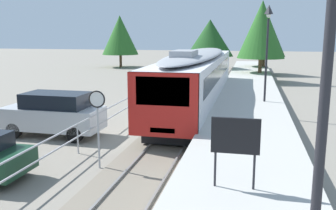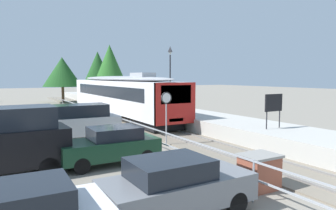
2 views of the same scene
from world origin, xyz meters
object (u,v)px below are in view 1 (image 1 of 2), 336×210
object	(u,v)px
platform_lamp_far_end	(261,34)
speed_limit_sign	(97,110)
platform_lamp_near_end	(329,43)
platform_lamp_mid_platform	(268,35)
platform_notice_board	(235,138)
commuter_train	(197,75)
parked_suv_silver	(54,114)

from	to	relation	value
platform_lamp_far_end	speed_limit_sign	bearing A→B (deg)	-102.42
platform_lamp_far_end	platform_lamp_near_end	bearing A→B (deg)	-90.00
platform_lamp_mid_platform	platform_lamp_far_end	xyz separation A→B (m)	(0.00, 17.18, 0.00)
platform_lamp_near_end	platform_notice_board	size ratio (longest dim) A/B	2.97
platform_notice_board	platform_lamp_far_end	bearing A→B (deg)	87.84
platform_lamp_mid_platform	speed_limit_sign	bearing A→B (deg)	-121.18
platform_lamp_mid_platform	commuter_train	bearing A→B (deg)	158.71
platform_lamp_mid_platform	platform_lamp_far_end	bearing A→B (deg)	90.00
platform_lamp_near_end	platform_notice_board	xyz separation A→B (m)	(-1.12, 4.57, -2.44)
platform_lamp_near_end	commuter_train	bearing A→B (deg)	102.37
platform_lamp_far_end	parked_suv_silver	distance (m)	25.62
platform_notice_board	commuter_train	bearing A→B (deg)	101.90
commuter_train	platform_lamp_near_end	distance (m)	19.39
commuter_train	parked_suv_silver	bearing A→B (deg)	-125.14
commuter_train	platform_lamp_mid_platform	xyz separation A→B (m)	(4.12, -1.61, 2.48)
speed_limit_sign	platform_lamp_far_end	bearing A→B (deg)	77.58
platform_lamp_near_end	platform_notice_board	distance (m)	5.30
platform_lamp_near_end	parked_suv_silver	world-z (taller)	platform_lamp_near_end
platform_lamp_mid_platform	parked_suv_silver	xyz separation A→B (m)	(-9.67, -6.28, -3.56)
platform_lamp_far_end	commuter_train	bearing A→B (deg)	-104.82
platform_lamp_near_end	parked_suv_silver	xyz separation A→B (m)	(-9.67, 10.91, -3.56)
platform_notice_board	speed_limit_sign	xyz separation A→B (m)	(-4.83, 2.78, -0.06)
platform_notice_board	speed_limit_sign	distance (m)	5.57
platform_lamp_mid_platform	parked_suv_silver	size ratio (longest dim) A/B	1.16
platform_lamp_near_end	parked_suv_silver	bearing A→B (deg)	131.56
speed_limit_sign	parked_suv_silver	world-z (taller)	speed_limit_sign
speed_limit_sign	parked_suv_silver	size ratio (longest dim) A/B	0.61
commuter_train	platform_lamp_mid_platform	world-z (taller)	platform_lamp_mid_platform
platform_notice_board	parked_suv_silver	xyz separation A→B (m)	(-8.54, 6.34, -1.13)
platform_lamp_near_end	speed_limit_sign	distance (m)	9.78
platform_lamp_near_end	platform_notice_board	bearing A→B (deg)	103.81
commuter_train	platform_lamp_near_end	xyz separation A→B (m)	(4.12, -18.79, 2.48)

